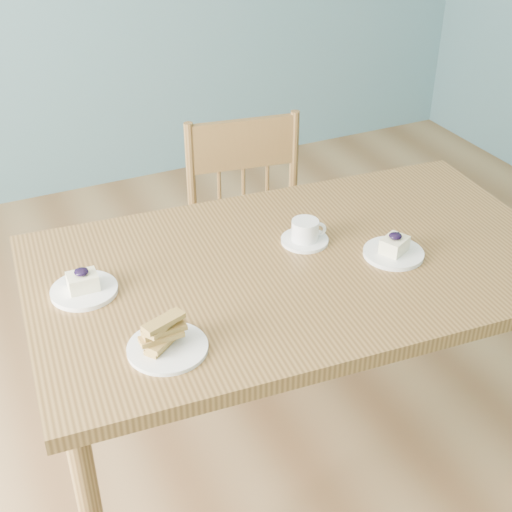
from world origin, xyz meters
The scene contains 7 objects.
room centered at (0.00, 0.00, 1.35)m, with size 5.01×5.01×2.71m.
dining_table centered at (0.17, 0.16, 0.73)m, with size 1.58×0.98×0.82m.
dining_chair centered at (0.30, 0.74, 0.49)m, with size 0.50×0.48×0.96m.
cheesecake_plate_near centered at (0.43, 0.08, 0.83)m, with size 0.17×0.17×0.07m.
cheesecake_plate_far centered at (-0.42, 0.27, 0.83)m, with size 0.18×0.18×0.07m.
coffee_cup centered at (0.24, 0.25, 0.84)m, with size 0.14×0.14×0.07m.
biscotti_plate centered at (-0.30, -0.04, 0.84)m, with size 0.19×0.19×0.09m.
Camera 1 is at (-0.66, -1.32, 1.92)m, focal length 50.00 mm.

